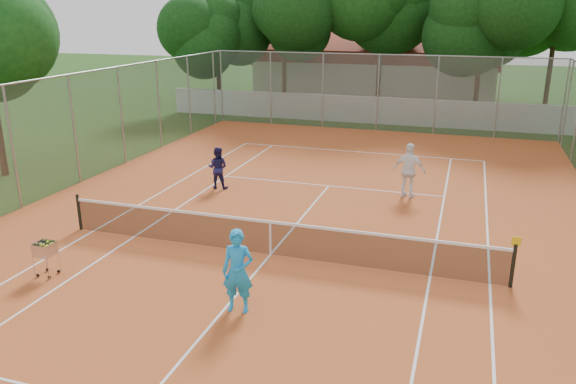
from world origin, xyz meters
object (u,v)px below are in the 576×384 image
(player_near, at_px, (238,271))
(player_far_right, at_px, (409,171))
(ball_hopper, at_px, (46,258))
(tennis_net, at_px, (270,238))
(player_far_left, at_px, (218,168))
(clubhouse, at_px, (377,67))

(player_near, bearing_deg, player_far_right, 65.65)
(player_far_right, distance_m, ball_hopper, 11.67)
(tennis_net, distance_m, ball_hopper, 5.52)
(tennis_net, bearing_deg, ball_hopper, -149.64)
(tennis_net, height_order, ball_hopper, tennis_net)
(player_far_left, bearing_deg, clubhouse, -99.75)
(player_far_right, bearing_deg, clubhouse, -68.61)
(tennis_net, distance_m, player_far_right, 6.68)
(player_near, relative_size, player_far_left, 1.22)
(player_near, bearing_deg, player_far_left, 109.17)
(clubhouse, bearing_deg, player_near, -85.86)
(player_far_left, height_order, player_far_right, player_far_right)
(tennis_net, xyz_separation_m, clubhouse, (-2.00, 29.00, 1.69))
(player_near, height_order, ball_hopper, player_near)
(ball_hopper, bearing_deg, player_far_right, 24.93)
(clubhouse, relative_size, ball_hopper, 17.59)
(player_near, bearing_deg, clubhouse, 85.95)
(player_near, relative_size, player_far_right, 0.98)
(player_far_right, xyz_separation_m, ball_hopper, (-7.66, -8.80, -0.48))
(player_near, height_order, player_far_left, player_near)
(player_far_left, height_order, ball_hopper, player_far_left)
(clubhouse, xyz_separation_m, ball_hopper, (-2.76, -31.79, -1.71))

